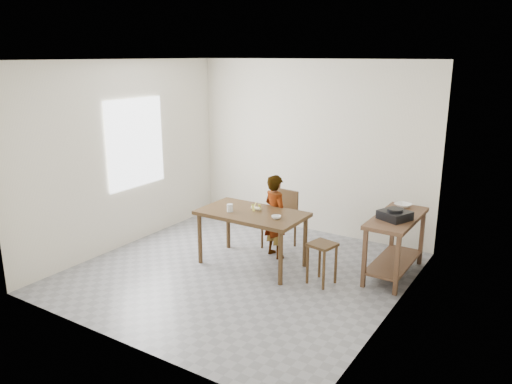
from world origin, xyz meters
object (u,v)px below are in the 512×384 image
Objects in this scene: child at (275,216)px; stool at (322,263)px; prep_counter at (395,246)px; dining_table at (252,238)px; dining_chair at (279,220)px.

stool is at bearing 177.18° from child.
prep_counter is at bearing -147.41° from child.
prep_counter is 2.26× the size of stool.
stool is at bearing -1.19° from dining_table.
child reaches higher than prep_counter.
dining_chair is (-0.01, 0.74, 0.05)m from dining_table.
dining_table is 1.66× the size of dining_chair.
dining_table is 0.49m from child.
child is 2.23× the size of stool.
prep_counter is 1.00m from stool.
dining_table is 2.64× the size of stool.
prep_counter is 1.02× the size of child.
stool is at bearing -133.24° from prep_counter.
stool is (1.04, -0.02, -0.11)m from dining_table.
dining_chair is 1.31m from stool.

